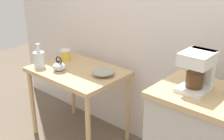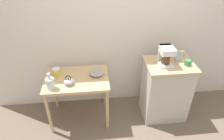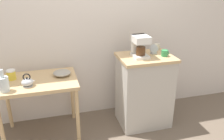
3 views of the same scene
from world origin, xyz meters
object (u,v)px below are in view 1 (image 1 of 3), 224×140
Objects in this scene: bowl_stoneware at (103,72)px; coffee_maker at (198,69)px; glass_carafe_vase at (39,59)px; canister_enamel at (66,55)px; teakettle at (59,67)px.

coffee_maker reaches higher than bowl_stoneware.
coffee_maker is at bearing 5.12° from glass_carafe_vase.
glass_carafe_vase reaches higher than canister_enamel.
coffee_maker is at bearing -7.24° from bowl_stoneware.
canister_enamel is at bearing 128.22° from teakettle.
teakettle is 0.30m from canister_enamel.
canister_enamel is (0.04, 0.30, -0.03)m from glass_carafe_vase.
bowl_stoneware is 1.79× the size of canister_enamel.
glass_carafe_vase is at bearing -97.08° from canister_enamel.
glass_carafe_vase is 0.91× the size of coffee_maker.
teakettle reaches higher than canister_enamel.
teakettle is at bearing -152.65° from bowl_stoneware.
bowl_stoneware is at bearing -4.42° from canister_enamel.
canister_enamel is (-0.56, 0.04, 0.02)m from bowl_stoneware.
teakettle is 1.33m from coffee_maker.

